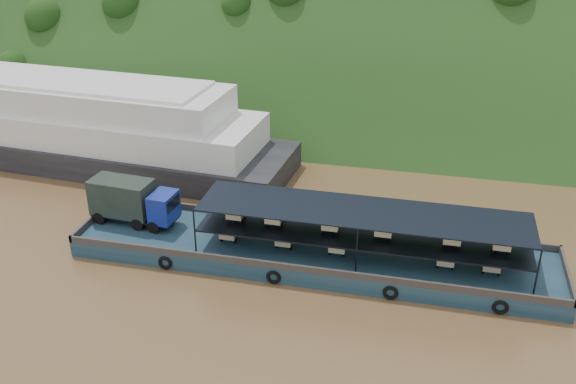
# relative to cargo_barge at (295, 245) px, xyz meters

# --- Properties ---
(ground) EXTENTS (160.00, 160.00, 0.00)m
(ground) POSITION_rel_cargo_barge_xyz_m (0.44, 1.38, -1.15)
(ground) COLOR brown
(ground) RESTS_ON ground
(hillside) EXTENTS (140.00, 39.60, 39.60)m
(hillside) POSITION_rel_cargo_barge_xyz_m (0.44, 37.38, -1.15)
(hillside) COLOR #173312
(hillside) RESTS_ON ground
(cargo_barge) EXTENTS (35.00, 7.18, 4.64)m
(cargo_barge) POSITION_rel_cargo_barge_xyz_m (0.00, 0.00, 0.00)
(cargo_barge) COLOR #122C3F
(cargo_barge) RESTS_ON ground
(passenger_ferry) EXTENTS (40.93, 12.84, 8.17)m
(passenger_ferry) POSITION_rel_cargo_barge_xyz_m (-23.68, 13.36, 2.39)
(passenger_ferry) COLOR black
(passenger_ferry) RESTS_ON ground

